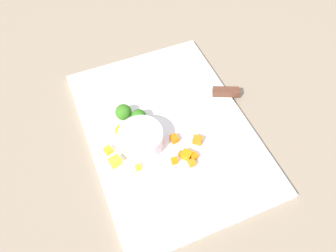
# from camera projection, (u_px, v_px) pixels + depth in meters

# --- Properties ---
(ground_plane) EXTENTS (4.00, 4.00, 0.00)m
(ground_plane) POSITION_uv_depth(u_px,v_px,m) (168.00, 131.00, 0.78)
(ground_plane) COLOR gray
(cutting_board) EXTENTS (0.51, 0.36, 0.01)m
(cutting_board) POSITION_uv_depth(u_px,v_px,m) (168.00, 130.00, 0.77)
(cutting_board) COLOR white
(cutting_board) RESTS_ON ground_plane
(prep_bowl) EXTENTS (0.10, 0.10, 0.04)m
(prep_bowl) POSITION_uv_depth(u_px,v_px,m) (141.00, 139.00, 0.72)
(prep_bowl) COLOR white
(prep_bowl) RESTS_ON cutting_board
(chef_knife) EXTENTS (0.16, 0.31, 0.02)m
(chef_knife) POSITION_uv_depth(u_px,v_px,m) (193.00, 92.00, 0.82)
(chef_knife) COLOR silver
(chef_knife) RESTS_ON cutting_board
(carrot_dice_0) EXTENTS (0.01, 0.01, 0.01)m
(carrot_dice_0) POSITION_uv_depth(u_px,v_px,m) (192.00, 163.00, 0.71)
(carrot_dice_0) COLOR orange
(carrot_dice_0) RESTS_ON cutting_board
(carrot_dice_1) EXTENTS (0.02, 0.02, 0.01)m
(carrot_dice_1) POSITION_uv_depth(u_px,v_px,m) (174.00, 139.00, 0.74)
(carrot_dice_1) COLOR orange
(carrot_dice_1) RESTS_ON cutting_board
(carrot_dice_2) EXTENTS (0.02, 0.02, 0.01)m
(carrot_dice_2) POSITION_uv_depth(u_px,v_px,m) (194.00, 156.00, 0.71)
(carrot_dice_2) COLOR orange
(carrot_dice_2) RESTS_ON cutting_board
(carrot_dice_3) EXTENTS (0.03, 0.03, 0.02)m
(carrot_dice_3) POSITION_uv_depth(u_px,v_px,m) (187.00, 155.00, 0.72)
(carrot_dice_3) COLOR orange
(carrot_dice_3) RESTS_ON cutting_board
(carrot_dice_4) EXTENTS (0.03, 0.03, 0.02)m
(carrot_dice_4) POSITION_uv_depth(u_px,v_px,m) (197.00, 140.00, 0.74)
(carrot_dice_4) COLOR orange
(carrot_dice_4) RESTS_ON cutting_board
(carrot_dice_5) EXTENTS (0.01, 0.01, 0.01)m
(carrot_dice_5) POSITION_uv_depth(u_px,v_px,m) (174.00, 161.00, 0.71)
(carrot_dice_5) COLOR orange
(carrot_dice_5) RESTS_ON cutting_board
(carrot_dice_6) EXTENTS (0.02, 0.02, 0.01)m
(carrot_dice_6) POSITION_uv_depth(u_px,v_px,m) (182.00, 154.00, 0.72)
(carrot_dice_6) COLOR orange
(carrot_dice_6) RESTS_ON cutting_board
(pepper_dice_0) EXTENTS (0.01, 0.01, 0.01)m
(pepper_dice_0) POSITION_uv_depth(u_px,v_px,m) (138.00, 167.00, 0.70)
(pepper_dice_0) COLOR yellow
(pepper_dice_0) RESTS_ON cutting_board
(pepper_dice_1) EXTENTS (0.02, 0.03, 0.02)m
(pepper_dice_1) POSITION_uv_depth(u_px,v_px,m) (115.00, 161.00, 0.70)
(pepper_dice_1) COLOR yellow
(pepper_dice_1) RESTS_ON cutting_board
(pepper_dice_2) EXTENTS (0.02, 0.02, 0.01)m
(pepper_dice_2) POSITION_uv_depth(u_px,v_px,m) (108.00, 150.00, 0.72)
(pepper_dice_2) COLOR yellow
(pepper_dice_2) RESTS_ON cutting_board
(pepper_dice_3) EXTENTS (0.02, 0.02, 0.02)m
(pepper_dice_3) POSITION_uv_depth(u_px,v_px,m) (120.00, 130.00, 0.75)
(pepper_dice_3) COLOR yellow
(pepper_dice_3) RESTS_ON cutting_board
(broccoli_floret_0) EXTENTS (0.04, 0.04, 0.04)m
(broccoli_floret_0) POSITION_uv_depth(u_px,v_px,m) (139.00, 117.00, 0.76)
(broccoli_floret_0) COLOR #8AC069
(broccoli_floret_0) RESTS_ON cutting_board
(broccoli_floret_1) EXTENTS (0.04, 0.04, 0.04)m
(broccoli_floret_1) POSITION_uv_depth(u_px,v_px,m) (123.00, 112.00, 0.77)
(broccoli_floret_1) COLOR #82C266
(broccoli_floret_1) RESTS_ON cutting_board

